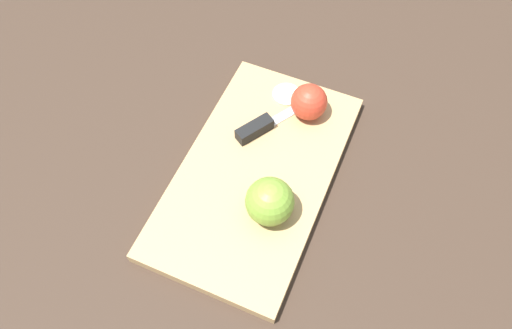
{
  "coord_description": "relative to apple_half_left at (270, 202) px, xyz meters",
  "views": [
    {
      "loc": [
        -0.41,
        -0.14,
        0.74
      ],
      "look_at": [
        0.0,
        0.0,
        0.04
      ],
      "focal_mm": 35.0,
      "sensor_mm": 36.0,
      "label": 1
    }
  ],
  "objects": [
    {
      "name": "ground_plane",
      "position": [
        0.07,
        0.05,
        -0.06
      ],
      "size": [
        4.0,
        4.0,
        0.0
      ],
      "primitive_type": "plane",
      "color": "#38281E"
    },
    {
      "name": "cutting_board",
      "position": [
        0.07,
        0.05,
        -0.05
      ],
      "size": [
        0.45,
        0.28,
        0.02
      ],
      "color": "tan",
      "rests_on": "ground_plane"
    },
    {
      "name": "apple_half_left",
      "position": [
        0.0,
        0.0,
        0.0
      ],
      "size": [
        0.08,
        0.08,
        0.08
      ],
      "rotation": [
        0.0,
        0.0,
        4.55
      ],
      "color": "olive",
      "rests_on": "cutting_board"
    },
    {
      "name": "apple_half_right",
      "position": [
        0.21,
        -0.0,
        -0.01
      ],
      "size": [
        0.07,
        0.07,
        0.07
      ],
      "rotation": [
        0.0,
        0.0,
        1.94
      ],
      "color": "red",
      "rests_on": "cutting_board"
    },
    {
      "name": "knife",
      "position": [
        0.15,
        0.07,
        -0.03
      ],
      "size": [
        0.15,
        0.12,
        0.02
      ],
      "rotation": [
        0.0,
        0.0,
        -0.62
      ],
      "color": "silver",
      "rests_on": "cutting_board"
    },
    {
      "name": "apple_slice",
      "position": [
        0.24,
        0.05,
        -0.04
      ],
      "size": [
        0.05,
        0.05,
        0.0
      ],
      "color": "beige",
      "rests_on": "cutting_board"
    }
  ]
}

